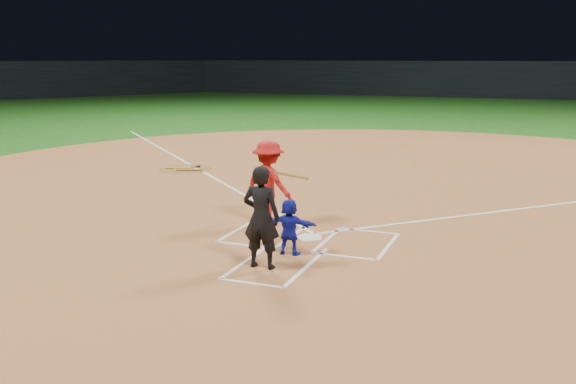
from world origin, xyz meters
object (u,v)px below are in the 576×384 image
(home_plate, at_px, (309,237))
(batter_at_plate, at_px, (269,183))
(umpire, at_px, (261,217))
(catcher, at_px, (289,227))
(on_deck_circle, at_px, (186,169))

(home_plate, height_order, batter_at_plate, batter_at_plate)
(umpire, distance_m, batter_at_plate, 2.85)
(home_plate, distance_m, umpire, 2.19)
(catcher, height_order, umpire, umpire)
(batter_at_plate, bearing_deg, umpire, -69.67)
(catcher, height_order, batter_at_plate, batter_at_plate)
(on_deck_circle, bearing_deg, umpire, -52.83)
(catcher, bearing_deg, home_plate, -91.84)
(on_deck_circle, xyz_separation_m, batter_at_plate, (5.18, -5.46, 0.90))
(home_plate, distance_m, batter_at_plate, 1.60)
(home_plate, bearing_deg, batter_at_plate, -30.00)
(home_plate, relative_size, on_deck_circle, 0.35)
(on_deck_circle, relative_size, catcher, 1.65)
(catcher, bearing_deg, on_deck_circle, -51.27)
(on_deck_circle, relative_size, batter_at_plate, 0.94)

